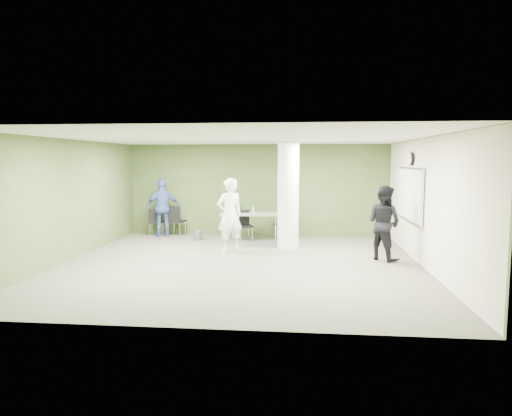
# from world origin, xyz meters

# --- Properties ---
(floor) EXTENTS (8.00, 8.00, 0.00)m
(floor) POSITION_xyz_m (0.00, 0.00, 0.00)
(floor) COLOR #4F4F3E
(floor) RESTS_ON ground
(ceiling) EXTENTS (8.00, 8.00, 0.00)m
(ceiling) POSITION_xyz_m (0.00, 0.00, 2.80)
(ceiling) COLOR white
(ceiling) RESTS_ON wall_back
(wall_back) EXTENTS (8.00, 2.80, 0.02)m
(wall_back) POSITION_xyz_m (0.00, 4.00, 1.40)
(wall_back) COLOR #3D5226
(wall_back) RESTS_ON floor
(wall_left) EXTENTS (0.02, 8.00, 2.80)m
(wall_left) POSITION_xyz_m (-4.00, 0.00, 1.40)
(wall_left) COLOR #3D5226
(wall_left) RESTS_ON floor
(wall_right_cream) EXTENTS (0.02, 8.00, 2.80)m
(wall_right_cream) POSITION_xyz_m (4.00, 0.00, 1.40)
(wall_right_cream) COLOR beige
(wall_right_cream) RESTS_ON floor
(column) EXTENTS (0.56, 0.56, 2.80)m
(column) POSITION_xyz_m (1.00, 2.00, 1.40)
(column) COLOR silver
(column) RESTS_ON floor
(whiteboard) EXTENTS (0.05, 2.30, 1.30)m
(whiteboard) POSITION_xyz_m (3.92, 1.20, 1.50)
(whiteboard) COLOR silver
(whiteboard) RESTS_ON wall_right_cream
(wall_clock) EXTENTS (0.06, 0.32, 0.32)m
(wall_clock) POSITION_xyz_m (3.92, 1.20, 2.35)
(wall_clock) COLOR black
(wall_clock) RESTS_ON wall_right_cream
(folding_table) EXTENTS (1.69, 0.79, 1.04)m
(folding_table) POSITION_xyz_m (-0.14, 3.03, 0.74)
(folding_table) COLOR #9A9994
(folding_table) RESTS_ON floor
(wastebasket) EXTENTS (0.24, 0.24, 0.28)m
(wastebasket) POSITION_xyz_m (-1.64, 2.89, 0.14)
(wastebasket) COLOR #4C4C4C
(wastebasket) RESTS_ON floor
(chair_back_left) EXTENTS (0.48, 0.48, 0.84)m
(chair_back_left) POSITION_xyz_m (-3.10, 3.54, 0.49)
(chair_back_left) COLOR black
(chair_back_left) RESTS_ON floor
(chair_back_right) EXTENTS (0.54, 0.54, 0.93)m
(chair_back_right) POSITION_xyz_m (-2.47, 3.51, 0.54)
(chair_back_right) COLOR black
(chair_back_right) RESTS_ON floor
(chair_table_left) EXTENTS (0.57, 0.57, 0.87)m
(chair_table_left) POSITION_xyz_m (-0.31, 3.00, 0.51)
(chair_table_left) COLOR black
(chair_table_left) RESTS_ON floor
(chair_table_right) EXTENTS (0.58, 0.58, 0.90)m
(chair_table_right) POSITION_xyz_m (0.87, 3.37, 0.53)
(chair_table_right) COLOR black
(chair_table_right) RESTS_ON floor
(woman_white) EXTENTS (0.82, 0.76, 1.87)m
(woman_white) POSITION_xyz_m (-0.45, 1.32, 0.93)
(woman_white) COLOR white
(woman_white) RESTS_ON floor
(man_black) EXTENTS (1.06, 1.06, 1.74)m
(man_black) POSITION_xyz_m (3.25, 0.74, 0.87)
(man_black) COLOR black
(man_black) RESTS_ON floor
(man_blue) EXTENTS (1.11, 0.84, 1.76)m
(man_blue) POSITION_xyz_m (-2.83, 3.40, 0.88)
(man_blue) COLOR #4058A0
(man_blue) RESTS_ON floor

